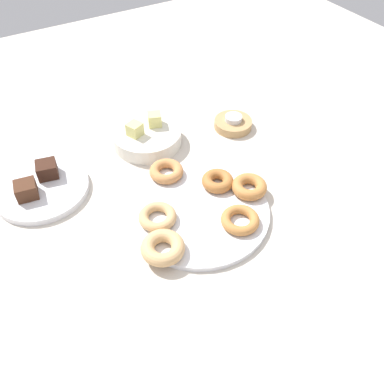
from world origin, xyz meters
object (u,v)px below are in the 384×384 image
at_px(donut_0, 157,217).
at_px(donut_2, 166,171).
at_px(donut_4, 163,248).
at_px(cake_plate, 42,189).
at_px(donut_1, 218,181).
at_px(brownie_near, 26,190).
at_px(donut_3, 240,220).
at_px(donut_plate, 198,211).
at_px(fruit_bowl, 147,137).
at_px(candle_holder, 233,124).
at_px(melon_chunk_left, 135,129).
at_px(donut_5, 249,187).
at_px(melon_chunk_right, 155,119).
at_px(brownie_far, 47,169).
at_px(tealight, 234,118).

bearing_deg(donut_0, donut_2, 54.60).
bearing_deg(donut_4, cake_plate, 117.41).
relative_size(donut_0, donut_4, 0.92).
distance_m(donut_1, brownie_near, 0.46).
bearing_deg(donut_3, donut_plate, 124.31).
xyz_separation_m(donut_plate, fruit_bowl, (0.01, 0.30, 0.01)).
height_order(donut_2, candle_holder, donut_2).
height_order(donut_0, brownie_near, brownie_near).
distance_m(donut_plate, donut_4, 0.15).
distance_m(brownie_near, melon_chunk_left, 0.32).
xyz_separation_m(donut_3, donut_5, (0.08, 0.07, 0.00)).
height_order(donut_1, donut_4, donut_4).
distance_m(donut_2, brownie_near, 0.34).
bearing_deg(melon_chunk_right, brownie_far, -175.36).
relative_size(donut_0, melon_chunk_right, 2.43).
distance_m(donut_1, fruit_bowl, 0.26).
height_order(donut_2, tealight, same).
bearing_deg(brownie_near, donut_2, -17.10).
bearing_deg(melon_chunk_left, candle_holder, -11.89).
distance_m(donut_0, cake_plate, 0.32).
relative_size(donut_3, melon_chunk_right, 2.45).
height_order(donut_5, candle_holder, donut_5).
distance_m(donut_5, brownie_near, 0.54).
bearing_deg(fruit_bowl, brownie_near, -170.52).
bearing_deg(tealight, donut_2, -160.20).
bearing_deg(candle_holder, donut_3, -122.07).
relative_size(cake_plate, melon_chunk_right, 6.48).
height_order(donut_1, candle_holder, donut_1).
height_order(donut_3, donut_4, donut_4).
distance_m(cake_plate, candle_holder, 0.56).
relative_size(donut_plate, donut_5, 3.89).
bearing_deg(melon_chunk_right, donut_3, -88.14).
bearing_deg(donut_5, donut_1, 134.62).
xyz_separation_m(tealight, melon_chunk_left, (-0.28, 0.06, 0.03)).
bearing_deg(donut_2, tealight, 19.80).
distance_m(donut_plate, donut_1, 0.10).
xyz_separation_m(donut_1, brownie_far, (-0.35, 0.24, 0.01)).
height_order(donut_3, tealight, tealight).
relative_size(brownie_near, tealight, 0.99).
relative_size(donut_0, donut_3, 0.99).
relative_size(tealight, melon_chunk_right, 1.38).
bearing_deg(fruit_bowl, donut_4, -110.98).
xyz_separation_m(donut_3, candle_holder, (0.20, 0.33, -0.01)).
bearing_deg(donut_0, donut_plate, -9.73).
distance_m(donut_1, melon_chunk_left, 0.28).
distance_m(donut_2, fruit_bowl, 0.16).
bearing_deg(donut_0, donut_4, -109.64).
xyz_separation_m(donut_1, melon_chunk_right, (-0.04, 0.27, 0.03)).
height_order(donut_plate, brownie_far, brownie_far).
bearing_deg(donut_2, donut_4, -119.52).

